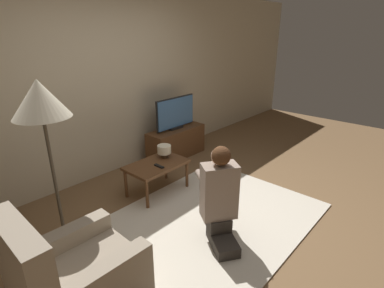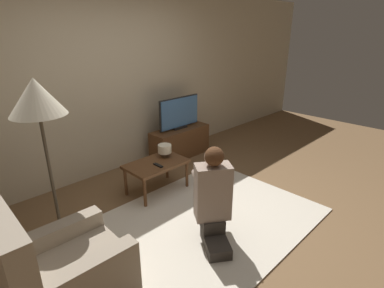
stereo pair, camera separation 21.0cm
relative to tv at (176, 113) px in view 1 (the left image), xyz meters
The scene contains 11 objects.
ground_plane 1.99m from the tv, 122.18° to the right, with size 10.00×10.00×0.00m, color brown.
wall_back 1.18m from the tv, 159.43° to the left, with size 10.00×0.06×2.60m.
rug 1.99m from the tv, 122.18° to the right, with size 2.30×1.84×0.02m.
tv_stand 0.51m from the tv, 90.00° to the right, with size 1.03×0.37×0.49m.
tv is the anchor object (origin of this frame).
coffee_table 1.27m from the tv, 147.18° to the right, with size 0.77×0.49×0.41m.
floor_lamp 2.53m from the tv, 162.11° to the right, with size 0.47×0.47×1.64m.
armchair 3.05m from the tv, 149.85° to the right, with size 0.85×0.72×0.90m.
person_kneeling 2.21m from the tv, 124.35° to the right, with size 0.63×0.77×1.00m.
table_lamp 1.03m from the tv, 144.18° to the right, with size 0.18×0.18×0.17m.
remote 1.34m from the tv, 144.67° to the right, with size 0.04×0.15×0.02m.
Camera 1 is at (-2.32, -1.73, 2.01)m, focal length 28.00 mm.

